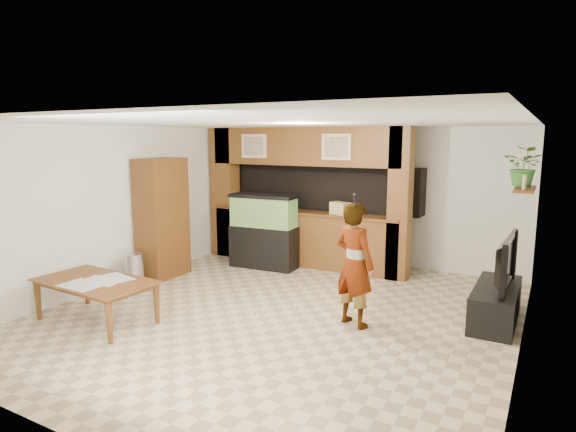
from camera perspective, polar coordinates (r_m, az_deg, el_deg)
The scene contains 22 objects.
floor at distance 6.81m, azimuth -1.06°, elevation -11.46°, with size 6.50×6.50×0.00m, color #CAB58C.
ceiling at distance 6.37m, azimuth -1.13°, elevation 10.97°, with size 6.50×6.50×0.00m, color white.
wall_back at distance 9.39m, azimuth 8.91°, elevation 2.38°, with size 6.00×6.00×0.00m, color silver.
wall_left at distance 8.36m, azimuth -19.18°, elevation 1.13°, with size 6.50×6.50×0.00m, color silver.
wall_right at distance 5.62m, azimuth 26.44°, elevation -3.12°, with size 6.50×6.50×0.00m, color silver.
partition at distance 9.20m, azimuth 2.03°, elevation 2.43°, with size 4.20×0.99×2.60m.
wall_clock at distance 8.98m, azimuth -14.47°, elevation 5.73°, with size 0.05×0.25×0.25m.
wall_shelf at distance 7.50m, azimuth 26.27°, elevation 2.88°, with size 0.25×0.90×0.04m, color brown.
pantry_cabinet at distance 8.61m, azimuth -14.70°, elevation -0.24°, with size 0.52×0.84×2.06m, color brown.
trash_can at distance 8.21m, azimuth -17.74°, elevation -6.20°, with size 0.31×0.31×0.57m, color #B2B2B7.
aquarium at distance 8.96m, azimuth -2.89°, elevation -1.90°, with size 1.25×0.47×1.38m.
tv_stand at distance 7.02m, azimuth 23.40°, elevation -9.55°, with size 0.53×1.44×0.48m, color black.
television at distance 6.86m, azimuth 23.71°, elevation -4.90°, with size 1.20×0.16×0.69m, color black.
photo_frame at distance 7.22m, azimuth 26.22°, elevation 3.60°, with size 0.03×0.15×0.19m, color #C9B586.
potted_plant at distance 7.63m, azimuth 26.27°, elevation 5.30°, with size 0.52×0.45×0.58m, color #36702D.
person at distance 6.24m, azimuth 7.90°, elevation -5.71°, with size 0.59×0.39×1.62m, color #9B7F55.
microphone at distance 5.91m, azimuth 7.98°, elevation 1.91°, with size 0.04×0.04×0.16m, color black.
dining_table at distance 6.89m, azimuth -21.95°, elevation -9.40°, with size 1.61×0.90×0.57m, color brown.
newspaper_a at distance 6.77m, azimuth -21.20°, elevation -7.17°, with size 0.53×0.38×0.01m, color silver.
newspaper_b at distance 6.67m, azimuth -23.23°, elevation -7.52°, with size 0.53×0.39×0.01m, color silver.
newspaper_c at distance 6.82m, azimuth -19.98°, elevation -6.96°, with size 0.50×0.36×0.01m, color silver.
counter_box at distance 8.72m, azimuth 6.20°, elevation 0.92°, with size 0.33×0.22×0.22m, color tan.
Camera 1 is at (3.20, -5.51, 2.42)m, focal length 30.00 mm.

